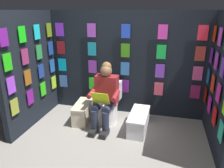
# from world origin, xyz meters

# --- Properties ---
(ground_plane) EXTENTS (30.00, 30.00, 0.00)m
(ground_plane) POSITION_xyz_m (0.00, 0.00, 0.00)
(ground_plane) COLOR gray
(display_wall_back) EXTENTS (3.19, 0.14, 2.05)m
(display_wall_back) POSITION_xyz_m (0.00, -1.65, 1.02)
(display_wall_back) COLOR black
(display_wall_back) RESTS_ON ground
(display_wall_left) EXTENTS (0.14, 1.60, 2.05)m
(display_wall_left) POSITION_xyz_m (-1.59, -0.80, 1.03)
(display_wall_left) COLOR black
(display_wall_left) RESTS_ON ground
(display_wall_right) EXTENTS (0.14, 1.60, 2.05)m
(display_wall_right) POSITION_xyz_m (1.59, -0.80, 1.03)
(display_wall_right) COLOR black
(display_wall_right) RESTS_ON ground
(toilet) EXTENTS (0.41, 0.56, 0.77)m
(toilet) POSITION_xyz_m (0.22, -1.15, 0.33)
(toilet) COLOR white
(toilet) RESTS_ON ground
(person_reading) EXTENTS (0.54, 0.70, 1.19)m
(person_reading) POSITION_xyz_m (0.24, -0.92, 0.60)
(person_reading) COLOR maroon
(person_reading) RESTS_ON ground
(comic_longbox_near) EXTENTS (0.33, 0.68, 0.36)m
(comic_longbox_near) POSITION_xyz_m (0.71, -1.03, 0.18)
(comic_longbox_near) COLOR beige
(comic_longbox_near) RESTS_ON ground
(comic_longbox_far) EXTENTS (0.33, 0.77, 0.33)m
(comic_longbox_far) POSITION_xyz_m (-0.38, -0.93, 0.17)
(comic_longbox_far) COLOR silver
(comic_longbox_far) RESTS_ON ground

